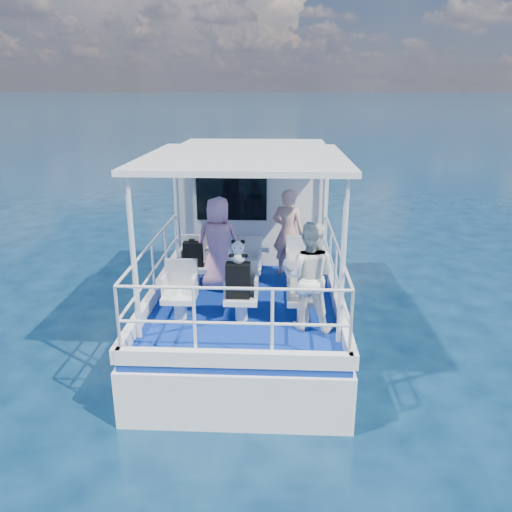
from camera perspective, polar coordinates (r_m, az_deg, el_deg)
The scene contains 20 objects.
ground at distance 8.77m, azimuth -1.08°, elevation -9.46°, with size 2000.00×2000.00×0.00m, color #071C35.
hull at distance 9.66m, azimuth -0.69°, elevation -6.69°, with size 3.00×7.00×1.60m, color white.
deck at distance 9.33m, azimuth -0.71°, elevation -1.96°, with size 2.90×6.90×0.10m, color navy.
cabin at distance 10.27m, azimuth -0.31°, elevation 6.61°, with size 2.85×2.00×2.20m, color white.
canopy at distance 7.61m, azimuth -1.32°, elevation 11.17°, with size 3.00×3.20×0.08m, color white.
canopy_posts at distance 7.79m, azimuth -1.28°, elevation 2.78°, with size 2.77×2.97×2.20m.
railings at distance 7.67m, azimuth -1.42°, elevation -2.20°, with size 2.84×3.59×1.00m, color white, non-canonical shape.
seat_port_fwd at distance 8.60m, azimuth -7.03°, elevation -2.20°, with size 0.48×0.46×0.38m, color silver.
seat_center_fwd at distance 8.50m, azimuth -1.03°, elevation -2.32°, with size 0.48×0.46×0.38m, color silver.
seat_stbd_fwd at distance 8.49m, azimuth 5.04°, elevation -2.41°, with size 0.48×0.46×0.38m, color silver.
seat_port_aft at distance 7.42m, azimuth -8.67°, elevation -5.72°, with size 0.48×0.46×0.38m, color silver.
seat_center_aft at distance 7.30m, azimuth -1.69°, elevation -5.92°, with size 0.48×0.46×0.38m, color silver.
seat_stbd_aft at distance 7.29m, azimuth 5.42°, elevation -6.04°, with size 0.48×0.46×0.38m, color silver.
passenger_port_fwd at distance 8.27m, azimuth -4.32°, elevation 1.39°, with size 0.59×0.42×1.57m, color pink.
passenger_stbd_fwd at distance 8.92m, azimuth 3.69°, elevation 2.68°, with size 0.57×0.38×1.58m, color #E4A193.
passenger_stbd_aft at distance 6.89m, azimuth 6.09°, elevation -2.31°, with size 0.75×0.59×1.55m, color white.
backpack_port at distance 8.43m, azimuth -7.20°, elevation 0.22°, with size 0.32×0.18×0.42m, color black.
backpack_center at distance 7.09m, azimuth -2.07°, elevation -2.81°, with size 0.34×0.19×0.51m, color black.
compact_camera at distance 8.36m, azimuth -7.34°, elevation 1.76°, with size 0.10×0.06×0.06m, color black.
panda at distance 6.96m, azimuth -2.05°, elevation 0.51°, with size 0.22×0.18×0.34m, color white, non-canonical shape.
Camera 1 is at (0.53, -7.74, 4.10)m, focal length 35.00 mm.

